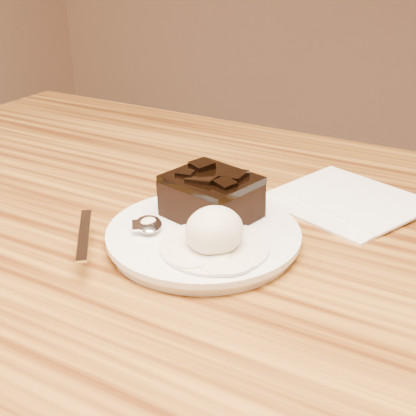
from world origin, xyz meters
The scene contains 9 objects.
plate centered at (0.03, -0.02, 0.76)m, with size 0.21×0.21×0.02m, color white.
brownie centered at (0.02, 0.01, 0.79)m, with size 0.09×0.08×0.04m, color black.
ice_cream_scoop centered at (0.06, -0.05, 0.79)m, with size 0.06×0.06×0.05m, color silver.
melt_puddle centered at (0.06, -0.05, 0.77)m, with size 0.11×0.11×0.00m, color silver.
spoon centered at (-0.02, -0.05, 0.77)m, with size 0.03×0.17×0.01m, color silver, non-canonical shape.
napkin centered at (0.13, 0.16, 0.75)m, with size 0.16×0.16×0.01m, color white.
crumb_a centered at (-0.01, -0.01, 0.77)m, with size 0.01×0.01×0.00m, color black.
crumb_b centered at (0.10, -0.07, 0.77)m, with size 0.01×0.01×0.00m, color black.
crumb_c centered at (0.04, -0.02, 0.77)m, with size 0.01×0.00×0.00m, color black.
Camera 1 is at (0.31, -0.49, 1.06)m, focal length 49.17 mm.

